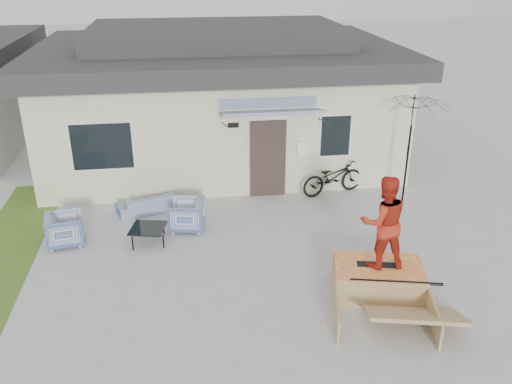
{
  "coord_description": "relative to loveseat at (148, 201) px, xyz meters",
  "views": [
    {
      "loc": [
        -1.21,
        -8.67,
        6.0
      ],
      "look_at": [
        0.3,
        1.8,
        1.3
      ],
      "focal_mm": 37.74,
      "sensor_mm": 36.0,
      "label": 1
    }
  ],
  "objects": [
    {
      "name": "armchair_right",
      "position": [
        0.95,
        -1.08,
        0.1
      ],
      "size": [
        0.87,
        0.9,
        0.8
      ],
      "primitive_type": "imported",
      "rotation": [
        0.0,
        0.0,
        -1.76
      ],
      "color": "#32498F",
      "rests_on": "ground"
    },
    {
      "name": "skater",
      "position": [
        4.53,
        -4.18,
        1.22
      ],
      "size": [
        0.9,
        0.7,
        1.82
      ],
      "primitive_type": "imported",
      "rotation": [
        0.0,
        0.0,
        3.13
      ],
      "color": "#B52918",
      "rests_on": "skateboard"
    },
    {
      "name": "house",
      "position": [
        2.16,
        4.11,
        1.64
      ],
      "size": [
        10.8,
        8.49,
        4.1
      ],
      "color": "beige",
      "rests_on": "ground"
    },
    {
      "name": "loveseat",
      "position": [
        0.0,
        0.0,
        0.0
      ],
      "size": [
        1.59,
        0.92,
        0.6
      ],
      "primitive_type": "imported",
      "rotation": [
        0.0,
        0.0,
        3.47
      ],
      "color": "#32498F",
      "rests_on": "ground"
    },
    {
      "name": "skate_ramp",
      "position": [
        4.52,
        -4.23,
        -0.02
      ],
      "size": [
        2.12,
        2.54,
        0.55
      ],
      "primitive_type": null,
      "rotation": [
        0.0,
        0.0,
        -0.23
      ],
      "color": "#A58555",
      "rests_on": "ground"
    },
    {
      "name": "coffee_table",
      "position": [
        0.07,
        -1.6,
        -0.11
      ],
      "size": [
        0.89,
        0.89,
        0.37
      ],
      "primitive_type": "cube",
      "rotation": [
        0.0,
        0.0,
        -0.22
      ],
      "color": "black",
      "rests_on": "ground"
    },
    {
      "name": "skateboard",
      "position": [
        4.53,
        -4.18,
        0.28
      ],
      "size": [
        0.86,
        0.39,
        0.05
      ],
      "primitive_type": "cube",
      "rotation": [
        0.0,
        0.0,
        -0.23
      ],
      "color": "black",
      "rests_on": "skate_ramp"
    },
    {
      "name": "bicycle",
      "position": [
        4.92,
        0.44,
        0.28
      ],
      "size": [
        1.92,
        1.11,
        1.16
      ],
      "primitive_type": "imported",
      "rotation": [
        0.0,
        0.0,
        1.85
      ],
      "color": "black",
      "rests_on": "ground"
    },
    {
      "name": "grass_strip",
      "position": [
        -3.04,
        -1.88,
        -0.29
      ],
      "size": [
        1.4,
        8.0,
        0.01
      ],
      "primitive_type": "cube",
      "color": "#3E601F",
      "rests_on": "ground"
    },
    {
      "name": "armchair_left",
      "position": [
        -1.76,
        -1.41,
        0.1
      ],
      "size": [
        0.84,
        0.88,
        0.8
      ],
      "primitive_type": "imported",
      "rotation": [
        0.0,
        0.0,
        1.73
      ],
      "color": "#32498F",
      "rests_on": "ground"
    },
    {
      "name": "ground",
      "position": [
        2.16,
        -3.88,
        -0.3
      ],
      "size": [
        90.0,
        90.0,
        0.0
      ],
      "primitive_type": "plane",
      "color": "#AAAAAA",
      "rests_on": "ground"
    },
    {
      "name": "patio_umbrella",
      "position": [
        6.6,
        -0.39,
        1.45
      ],
      "size": [
        2.18,
        2.1,
        2.2
      ],
      "color": "black",
      "rests_on": "ground"
    }
  ]
}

